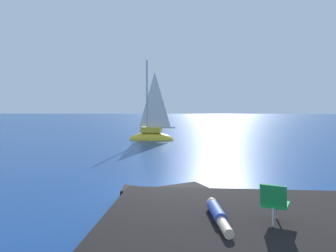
% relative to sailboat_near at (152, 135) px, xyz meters
% --- Properties ---
extents(ground_plane, '(160.00, 160.00, 0.00)m').
position_rel_sailboat_near_xyz_m(ground_plane, '(2.04, -15.57, -0.36)').
color(ground_plane, navy).
extents(shore_ledge, '(6.14, 4.79, 0.54)m').
position_rel_sailboat_near_xyz_m(shore_ledge, '(3.43, -18.86, -0.09)').
color(shore_ledge, black).
rests_on(shore_ledge, ground).
extents(boulder_seaward, '(1.88, 1.65, 1.05)m').
position_rel_sailboat_near_xyz_m(boulder_seaward, '(2.01, -16.19, -0.36)').
color(boulder_seaward, black).
rests_on(boulder_seaward, ground).
extents(boulder_inland, '(1.46, 1.16, 0.96)m').
position_rel_sailboat_near_xyz_m(boulder_inland, '(1.04, -16.27, -0.36)').
color(boulder_inland, black).
rests_on(boulder_inland, ground).
extents(sailboat_near, '(3.67, 1.83, 6.67)m').
position_rel_sailboat_near_xyz_m(sailboat_near, '(0.00, 0.00, 0.00)').
color(sailboat_near, yellow).
rests_on(sailboat_near, ground).
extents(person_sunbather, '(0.33, 1.76, 0.25)m').
position_rel_sailboat_near_xyz_m(person_sunbather, '(2.80, -19.10, 0.29)').
color(person_sunbather, '#334CB2').
rests_on(person_sunbather, shore_ledge).
extents(beach_chair, '(0.68, 0.74, 0.80)m').
position_rel_sailboat_near_xyz_m(beach_chair, '(3.84, -19.30, 0.62)').
color(beach_chair, green).
rests_on(beach_chair, shore_ledge).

